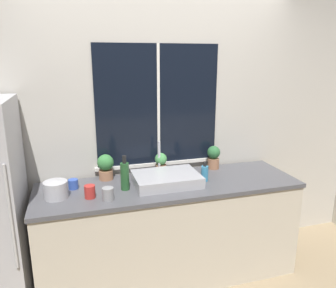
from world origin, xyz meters
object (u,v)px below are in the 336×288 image
(soap_bottle, at_px, (205,173))
(sink, at_px, (166,179))
(potted_plant_center, at_px, (161,163))
(potted_plant_right, at_px, (214,157))
(potted_plant_left, at_px, (106,166))
(mug_blue, at_px, (73,184))
(mug_grey, at_px, (108,194))
(kettle, at_px, (56,189))
(mug_red, at_px, (90,192))
(bottle_tall, at_px, (125,176))

(soap_bottle, bearing_deg, sink, 175.66)
(potted_plant_center, bearing_deg, potted_plant_right, -0.00)
(soap_bottle, bearing_deg, potted_plant_left, 160.92)
(potted_plant_left, xyz_separation_m, mug_blue, (-0.28, -0.14, -0.08))
(mug_grey, bearing_deg, soap_bottle, 10.84)
(potted_plant_center, distance_m, kettle, 0.96)
(potted_plant_right, height_order, mug_blue, potted_plant_right)
(mug_red, distance_m, kettle, 0.26)
(mug_grey, bearing_deg, potted_plant_right, 22.78)
(sink, height_order, bottle_tall, sink)
(potted_plant_right, distance_m, mug_grey, 1.15)
(potted_plant_right, bearing_deg, mug_red, -162.99)
(potted_plant_left, relative_size, bottle_tall, 0.79)
(potted_plant_center, height_order, mug_grey, potted_plant_center)
(sink, distance_m, potted_plant_right, 0.61)
(potted_plant_right, distance_m, mug_red, 1.25)
(potted_plant_right, relative_size, kettle, 1.24)
(bottle_tall, bearing_deg, mug_grey, -133.19)
(sink, xyz_separation_m, mug_grey, (-0.51, -0.19, 0.00))
(mug_blue, bearing_deg, mug_grey, -51.05)
(potted_plant_center, bearing_deg, sink, -95.25)
(potted_plant_center, bearing_deg, potted_plant_left, 180.00)
(kettle, bearing_deg, mug_red, -16.58)
(potted_plant_right, bearing_deg, potted_plant_left, 180.00)
(bottle_tall, xyz_separation_m, mug_grey, (-0.16, -0.17, -0.07))
(soap_bottle, relative_size, mug_red, 1.72)
(mug_grey, height_order, mug_blue, mug_grey)
(bottle_tall, bearing_deg, kettle, -178.75)
(mug_blue, distance_m, kettle, 0.20)
(sink, bearing_deg, mug_grey, -159.75)
(sink, xyz_separation_m, potted_plant_left, (-0.48, 0.26, 0.07))
(mug_red, bearing_deg, kettle, 163.42)
(potted_plant_center, distance_m, mug_blue, 0.80)
(potted_plant_left, xyz_separation_m, mug_grey, (-0.03, -0.45, -0.07))
(soap_bottle, bearing_deg, kettle, -179.66)
(potted_plant_right, bearing_deg, kettle, -168.59)
(bottle_tall, xyz_separation_m, mug_blue, (-0.40, 0.14, -0.08))
(soap_bottle, height_order, mug_blue, soap_bottle)
(mug_grey, bearing_deg, kettle, 157.48)
(potted_plant_left, relative_size, potted_plant_right, 1.01)
(potted_plant_left, bearing_deg, potted_plant_center, 0.00)
(potted_plant_center, distance_m, soap_bottle, 0.43)
(sink, relative_size, potted_plant_right, 2.45)
(mug_grey, relative_size, mug_blue, 1.24)
(potted_plant_center, relative_size, mug_grey, 2.00)
(sink, relative_size, potted_plant_left, 2.42)
(soap_bottle, relative_size, mug_blue, 2.15)
(mug_red, bearing_deg, mug_blue, 118.06)
(mug_red, xyz_separation_m, kettle, (-0.25, 0.07, 0.02))
(potted_plant_left, height_order, mug_blue, potted_plant_left)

